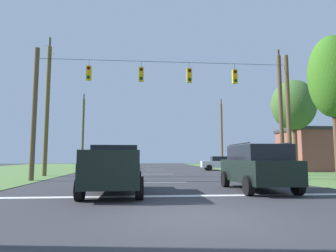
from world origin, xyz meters
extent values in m
plane|color=#333338|center=(0.00, 0.00, 0.00)|extent=(120.00, 120.00, 0.00)
cube|color=white|center=(0.00, 3.89, 0.00)|extent=(14.11, 0.45, 0.01)
cube|color=white|center=(0.00, 9.89, 0.00)|extent=(2.50, 0.15, 0.01)
cube|color=white|center=(0.00, 17.86, 0.00)|extent=(2.50, 0.15, 0.01)
cube|color=white|center=(0.00, 24.88, 0.00)|extent=(2.50, 0.15, 0.01)
cube|color=white|center=(0.00, 29.26, 0.00)|extent=(2.50, 0.15, 0.01)
cube|color=white|center=(0.00, 36.46, 0.00)|extent=(2.50, 0.15, 0.01)
cylinder|color=brown|center=(-8.13, 11.48, 4.22)|extent=(0.30, 0.30, 8.43)
cylinder|color=brown|center=(8.47, 11.48, 4.22)|extent=(0.30, 0.30, 8.43)
cylinder|color=black|center=(0.17, 11.48, 7.75)|extent=(16.61, 0.02, 0.02)
cylinder|color=black|center=(-4.85, 11.48, 7.54)|extent=(0.02, 0.02, 0.41)
cube|color=yellow|center=(-4.85, 11.48, 6.86)|extent=(0.32, 0.24, 0.95)
cylinder|color=#310503|center=(-4.85, 11.34, 7.16)|extent=(0.20, 0.04, 0.20)
cylinder|color=orange|center=(-4.85, 11.34, 6.86)|extent=(0.20, 0.04, 0.20)
cylinder|color=black|center=(-4.85, 11.34, 6.56)|extent=(0.20, 0.04, 0.20)
cylinder|color=black|center=(-1.47, 11.48, 7.54)|extent=(0.02, 0.02, 0.41)
cube|color=yellow|center=(-1.47, 11.48, 6.86)|extent=(0.32, 0.24, 0.95)
cylinder|color=#310503|center=(-1.47, 11.34, 7.16)|extent=(0.20, 0.04, 0.20)
cylinder|color=orange|center=(-1.47, 11.34, 6.86)|extent=(0.20, 0.04, 0.20)
cylinder|color=black|center=(-1.47, 11.34, 6.56)|extent=(0.20, 0.04, 0.20)
cylinder|color=black|center=(1.72, 11.48, 7.54)|extent=(0.02, 0.02, 0.41)
cube|color=yellow|center=(1.72, 11.48, 6.86)|extent=(0.32, 0.24, 0.95)
cylinder|color=#310503|center=(1.72, 11.34, 7.16)|extent=(0.20, 0.04, 0.20)
cylinder|color=orange|center=(1.72, 11.34, 6.86)|extent=(0.20, 0.04, 0.20)
cylinder|color=black|center=(1.72, 11.34, 6.56)|extent=(0.20, 0.04, 0.20)
cylinder|color=black|center=(4.82, 11.48, 7.54)|extent=(0.02, 0.02, 0.41)
cube|color=yellow|center=(4.82, 11.48, 6.86)|extent=(0.32, 0.24, 0.95)
cylinder|color=#310503|center=(4.82, 11.34, 7.16)|extent=(0.20, 0.04, 0.20)
cylinder|color=orange|center=(4.82, 11.34, 6.86)|extent=(0.20, 0.04, 0.20)
cylinder|color=black|center=(4.82, 11.34, 6.56)|extent=(0.20, 0.04, 0.20)
cube|color=black|center=(-2.47, 4.82, 0.82)|extent=(2.15, 5.46, 0.85)
cube|color=black|center=(-2.49, 5.47, 1.60)|extent=(1.90, 1.95, 0.70)
cube|color=black|center=(-3.37, 3.44, 1.48)|extent=(0.17, 2.38, 0.45)
cube|color=black|center=(-1.49, 3.50, 1.48)|extent=(0.17, 2.38, 0.45)
cube|color=black|center=(-2.40, 2.17, 1.48)|extent=(1.96, 0.16, 0.45)
cylinder|color=black|center=(-3.53, 6.63, 0.40)|extent=(0.30, 0.81, 0.80)
cylinder|color=black|center=(-1.53, 6.68, 0.40)|extent=(0.30, 0.81, 0.80)
cylinder|color=black|center=(-3.42, 2.96, 0.40)|extent=(0.30, 0.81, 0.80)
cylinder|color=black|center=(-1.42, 3.01, 0.40)|extent=(0.30, 0.81, 0.80)
cube|color=black|center=(3.71, 5.35, 0.85)|extent=(1.98, 4.81, 0.95)
cube|color=black|center=(3.71, 5.20, 1.66)|extent=(1.82, 3.21, 0.65)
cylinder|color=black|center=(2.86, 5.20, 2.03)|extent=(0.07, 2.72, 0.05)
cylinder|color=black|center=(4.56, 5.19, 2.03)|extent=(0.07, 2.72, 0.05)
cylinder|color=black|center=(2.74, 6.99, 0.38)|extent=(0.26, 0.76, 0.76)
cylinder|color=black|center=(4.69, 6.97, 0.38)|extent=(0.26, 0.76, 0.76)
cylinder|color=black|center=(2.72, 3.72, 0.38)|extent=(0.26, 0.76, 0.76)
cylinder|color=black|center=(4.67, 3.71, 0.38)|extent=(0.26, 0.76, 0.76)
cube|color=silver|center=(7.20, 24.20, 0.67)|extent=(4.43, 2.13, 0.70)
cube|color=black|center=(7.20, 24.20, 1.27)|extent=(2.22, 1.78, 0.50)
cylinder|color=black|center=(8.68, 24.98, 0.32)|extent=(0.66, 0.27, 0.64)
cylinder|color=black|center=(8.54, 23.19, 0.32)|extent=(0.66, 0.27, 0.64)
cylinder|color=black|center=(5.85, 25.21, 0.32)|extent=(0.66, 0.27, 0.64)
cylinder|color=black|center=(5.71, 23.41, 0.32)|extent=(0.66, 0.27, 0.64)
cube|color=silver|center=(-4.54, 29.03, 0.67)|extent=(2.10, 4.42, 0.70)
cube|color=black|center=(-4.54, 29.03, 1.27)|extent=(1.76, 2.21, 0.50)
cylinder|color=black|center=(-5.54, 30.39, 0.32)|extent=(0.26, 0.65, 0.64)
cylinder|color=black|center=(-3.75, 30.51, 0.32)|extent=(0.26, 0.65, 0.64)
cylinder|color=black|center=(-5.34, 27.56, 0.32)|extent=(0.26, 0.65, 0.64)
cylinder|color=black|center=(-3.55, 27.68, 0.32)|extent=(0.26, 0.65, 0.64)
cylinder|color=brown|center=(9.45, 14.50, 4.76)|extent=(0.31, 0.31, 9.51)
cube|color=brown|center=(9.45, 14.50, 9.11)|extent=(0.12, 0.12, 1.83)
cylinder|color=#B2B7BC|center=(9.45, 15.23, 9.23)|extent=(0.08, 0.08, 0.12)
cylinder|color=#B2B7BC|center=(9.45, 13.77, 9.23)|extent=(0.08, 0.08, 0.12)
cylinder|color=brown|center=(9.52, 32.13, 4.40)|extent=(0.30, 0.30, 8.79)
cube|color=brown|center=(9.52, 32.13, 8.39)|extent=(0.12, 0.12, 2.37)
cylinder|color=#B2B7BC|center=(9.52, 33.08, 8.51)|extent=(0.08, 0.08, 0.12)
cylinder|color=#B2B7BC|center=(9.52, 31.18, 8.51)|extent=(0.08, 0.08, 0.12)
cube|color=brown|center=(9.52, 32.13, 7.49)|extent=(0.12, 0.12, 2.08)
cylinder|color=#B2B7BC|center=(9.52, 32.97, 7.61)|extent=(0.08, 0.08, 0.12)
cylinder|color=#B2B7BC|center=(9.52, 31.30, 7.61)|extent=(0.08, 0.08, 0.12)
cylinder|color=brown|center=(-8.77, 15.84, 5.10)|extent=(0.32, 0.32, 10.20)
cube|color=brown|center=(-8.77, 15.84, 9.80)|extent=(0.12, 0.12, 2.32)
cylinder|color=#B2B7BC|center=(-8.77, 16.76, 9.92)|extent=(0.08, 0.08, 0.12)
cylinder|color=#B2B7BC|center=(-8.77, 14.91, 9.92)|extent=(0.08, 0.08, 0.12)
cylinder|color=brown|center=(-9.15, 31.42, 4.55)|extent=(0.28, 0.28, 9.10)
cube|color=brown|center=(-9.15, 31.42, 8.70)|extent=(0.12, 0.12, 2.16)
cylinder|color=#B2B7BC|center=(-9.15, 32.28, 8.82)|extent=(0.08, 0.08, 0.12)
cylinder|color=#B2B7BC|center=(-9.15, 30.56, 8.82)|extent=(0.08, 0.08, 0.12)
cube|color=brown|center=(-9.15, 31.42, 7.80)|extent=(0.12, 0.12, 2.40)
cylinder|color=#B2B7BC|center=(-9.15, 32.38, 7.92)|extent=(0.08, 0.08, 0.12)
cylinder|color=#B2B7BC|center=(-9.15, 30.46, 7.92)|extent=(0.08, 0.08, 0.12)
cylinder|color=brown|center=(10.00, 8.91, 2.46)|extent=(0.28, 0.28, 4.92)
ellipsoid|color=#39721E|center=(10.00, 8.91, 6.30)|extent=(2.78, 2.78, 5.01)
cylinder|color=brown|center=(12.39, 17.98, 2.47)|extent=(0.38, 0.38, 4.94)
ellipsoid|color=#3F662D|center=(12.39, 17.98, 6.20)|extent=(3.94, 3.94, 4.61)
cube|color=#2D2D33|center=(19.25, 22.20, 4.28)|extent=(11.14, 5.82, 0.30)
camera|label=1|loc=(-1.31, -7.26, 1.48)|focal=31.17mm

